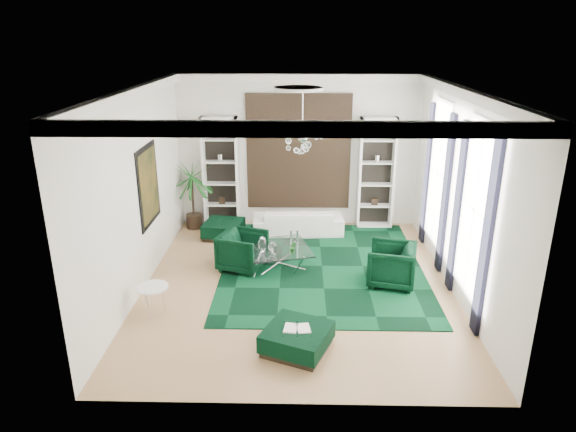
{
  "coord_description": "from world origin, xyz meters",
  "views": [
    {
      "loc": [
        0.02,
        -9.15,
        4.72
      ],
      "look_at": [
        -0.2,
        0.5,
        1.26
      ],
      "focal_mm": 32.0,
      "sensor_mm": 36.0,
      "label": 1
    }
  ],
  "objects_px": {
    "ottoman_side": "(224,229)",
    "sofa": "(298,221)",
    "armchair_left": "(243,251)",
    "side_table": "(154,301)",
    "palm": "(192,187)",
    "coffee_table": "(278,257)",
    "armchair_right": "(391,265)",
    "ottoman_front": "(297,339)"
  },
  "relations": [
    {
      "from": "sofa",
      "to": "side_table",
      "type": "relative_size",
      "value": 3.99
    },
    {
      "from": "ottoman_front",
      "to": "side_table",
      "type": "distance_m",
      "value": 2.74
    },
    {
      "from": "ottoman_side",
      "to": "sofa",
      "type": "bearing_deg",
      "value": 9.09
    },
    {
      "from": "ottoman_front",
      "to": "coffee_table",
      "type": "bearing_deg",
      "value": 97.8
    },
    {
      "from": "armchair_left",
      "to": "coffee_table",
      "type": "relative_size",
      "value": 0.7
    },
    {
      "from": "armchair_right",
      "to": "side_table",
      "type": "height_order",
      "value": "armchair_right"
    },
    {
      "from": "ottoman_side",
      "to": "palm",
      "type": "height_order",
      "value": "palm"
    },
    {
      "from": "armchair_right",
      "to": "coffee_table",
      "type": "bearing_deg",
      "value": -94.74
    },
    {
      "from": "coffee_table",
      "to": "side_table",
      "type": "height_order",
      "value": "side_table"
    },
    {
      "from": "sofa",
      "to": "palm",
      "type": "distance_m",
      "value": 2.78
    },
    {
      "from": "ottoman_side",
      "to": "ottoman_front",
      "type": "height_order",
      "value": "ottoman_side"
    },
    {
      "from": "armchair_right",
      "to": "palm",
      "type": "distance_m",
      "value": 5.46
    },
    {
      "from": "sofa",
      "to": "armchair_left",
      "type": "distance_m",
      "value": 2.36
    },
    {
      "from": "side_table",
      "to": "palm",
      "type": "xyz_separation_m",
      "value": [
        -0.12,
        4.28,
        0.82
      ]
    },
    {
      "from": "coffee_table",
      "to": "palm",
      "type": "relative_size",
      "value": 0.58
    },
    {
      "from": "armchair_right",
      "to": "ottoman_side",
      "type": "distance_m",
      "value": 4.38
    },
    {
      "from": "armchair_left",
      "to": "ottoman_front",
      "type": "bearing_deg",
      "value": -139.98
    },
    {
      "from": "sofa",
      "to": "coffee_table",
      "type": "xyz_separation_m",
      "value": [
        -0.41,
        -1.95,
        -0.1
      ]
    },
    {
      "from": "sofa",
      "to": "ottoman_front",
      "type": "relative_size",
      "value": 2.32
    },
    {
      "from": "sofa",
      "to": "armchair_right",
      "type": "distance_m",
      "value": 3.27
    },
    {
      "from": "ottoman_front",
      "to": "palm",
      "type": "relative_size",
      "value": 0.43
    },
    {
      "from": "armchair_right",
      "to": "side_table",
      "type": "xyz_separation_m",
      "value": [
        -4.38,
        -1.26,
        -0.15
      ]
    },
    {
      "from": "armchair_left",
      "to": "ottoman_side",
      "type": "distance_m",
      "value": 1.9
    },
    {
      "from": "armchair_right",
      "to": "palm",
      "type": "xyz_separation_m",
      "value": [
        -4.5,
        3.02,
        0.67
      ]
    },
    {
      "from": "sofa",
      "to": "armchair_right",
      "type": "bearing_deg",
      "value": 120.6
    },
    {
      "from": "palm",
      "to": "armchair_right",
      "type": "bearing_deg",
      "value": -33.89
    },
    {
      "from": "coffee_table",
      "to": "ottoman_front",
      "type": "distance_m",
      "value": 3.07
    },
    {
      "from": "ottoman_front",
      "to": "armchair_left",
      "type": "bearing_deg",
      "value": 111.5
    },
    {
      "from": "sofa",
      "to": "ottoman_side",
      "type": "height_order",
      "value": "sofa"
    },
    {
      "from": "ottoman_side",
      "to": "armchair_left",
      "type": "bearing_deg",
      "value": -69.52
    },
    {
      "from": "armchair_left",
      "to": "side_table",
      "type": "xyz_separation_m",
      "value": [
        -1.38,
        -1.9,
        -0.14
      ]
    },
    {
      "from": "ottoman_side",
      "to": "coffee_table",
      "type": "bearing_deg",
      "value": -49.84
    },
    {
      "from": "armchair_left",
      "to": "palm",
      "type": "height_order",
      "value": "palm"
    },
    {
      "from": "armchair_right",
      "to": "sofa",
      "type": "bearing_deg",
      "value": -132.0
    },
    {
      "from": "ottoman_side",
      "to": "side_table",
      "type": "relative_size",
      "value": 1.61
    },
    {
      "from": "armchair_right",
      "to": "coffee_table",
      "type": "relative_size",
      "value": 0.72
    },
    {
      "from": "sofa",
      "to": "palm",
      "type": "relative_size",
      "value": 1.01
    },
    {
      "from": "ottoman_side",
      "to": "ottoman_front",
      "type": "relative_size",
      "value": 0.94
    },
    {
      "from": "sofa",
      "to": "armchair_left",
      "type": "xyz_separation_m",
      "value": [
        -1.15,
        -2.05,
        0.09
      ]
    },
    {
      "from": "ottoman_side",
      "to": "side_table",
      "type": "bearing_deg",
      "value": -101.11
    },
    {
      "from": "ottoman_side",
      "to": "side_table",
      "type": "xyz_separation_m",
      "value": [
        -0.72,
        -3.66,
        0.07
      ]
    },
    {
      "from": "armchair_left",
      "to": "palm",
      "type": "bearing_deg",
      "value": 50.68
    }
  ]
}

